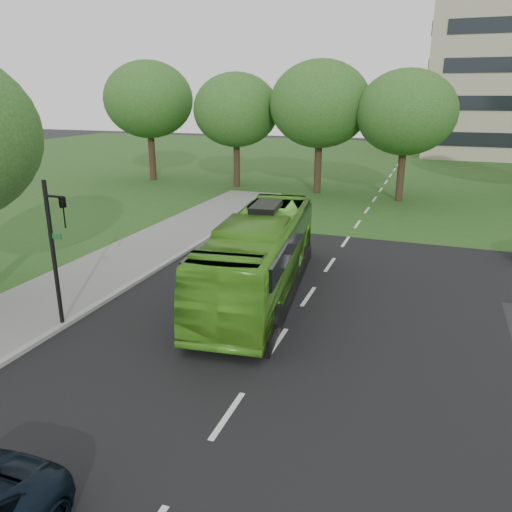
# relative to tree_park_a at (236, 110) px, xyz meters

# --- Properties ---
(ground) EXTENTS (160.00, 160.00, 0.00)m
(ground) POSITION_rel_tree_park_a_xyz_m (11.63, -27.35, -6.24)
(ground) COLOR black
(ground) RESTS_ON ground
(street_surfaces) EXTENTS (120.00, 120.00, 0.15)m
(street_surfaces) POSITION_rel_tree_park_a_xyz_m (11.25, -4.60, -6.21)
(street_surfaces) COLOR black
(street_surfaces) RESTS_ON ground
(tree_park_a) EXTENTS (6.92, 6.92, 9.19)m
(tree_park_a) POSITION_rel_tree_park_a_xyz_m (0.00, 0.00, 0.00)
(tree_park_a) COLOR black
(tree_park_a) RESTS_ON ground
(tree_park_b) EXTENTS (7.62, 7.62, 10.00)m
(tree_park_b) POSITION_rel_tree_park_a_xyz_m (6.99, -0.38, 0.50)
(tree_park_b) COLOR black
(tree_park_b) RESTS_ON ground
(tree_park_c) EXTENTS (6.94, 6.94, 9.22)m
(tree_park_c) POSITION_rel_tree_park_a_xyz_m (13.35, -1.32, 0.02)
(tree_park_c) COLOR black
(tree_park_c) RESTS_ON ground
(tree_park_f) EXTENTS (7.71, 7.71, 10.29)m
(tree_park_f) POSITION_rel_tree_park_a_xyz_m (-8.48, 0.65, 0.76)
(tree_park_f) COLOR black
(tree_park_f) RESTS_ON ground
(bus) EXTENTS (3.96, 11.46, 3.13)m
(bus) POSITION_rel_tree_park_a_xyz_m (9.71, -21.60, -4.67)
(bus) COLOR #51A224
(bus) RESTS_ON ground
(traffic_light) EXTENTS (0.80, 0.22, 4.98)m
(traffic_light) POSITION_rel_tree_park_a_xyz_m (4.58, -26.70, -3.31)
(traffic_light) COLOR black
(traffic_light) RESTS_ON ground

